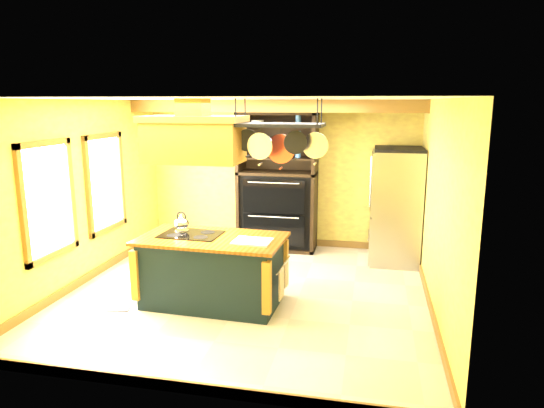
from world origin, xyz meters
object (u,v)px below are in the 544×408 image
at_px(pot_rack, 280,134).
at_px(refrigerator, 395,208).
at_px(hutch, 278,197).
at_px(range_hood, 194,137).
at_px(kitchen_island, 212,270).

bearing_deg(pot_rack, refrigerator, 56.64).
relative_size(refrigerator, hutch, 0.75).
distance_m(range_hood, pot_rack, 1.11).
bearing_deg(range_hood, pot_rack, 0.64).
xyz_separation_m(kitchen_island, hutch, (0.35, 2.68, 0.48)).
bearing_deg(refrigerator, hutch, 170.30).
xyz_separation_m(range_hood, hutch, (0.55, 2.68, -1.28)).
distance_m(kitchen_island, range_hood, 1.77).
distance_m(pot_rack, refrigerator, 3.09).
xyz_separation_m(pot_rack, hutch, (-0.55, 2.67, -1.33)).
xyz_separation_m(range_hood, refrigerator, (2.63, 2.33, -1.31)).
bearing_deg(hutch, pot_rack, -78.32).
xyz_separation_m(refrigerator, hutch, (-2.08, 0.36, 0.03)).
bearing_deg(refrigerator, kitchen_island, -136.25).
distance_m(kitchen_island, pot_rack, 2.03).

